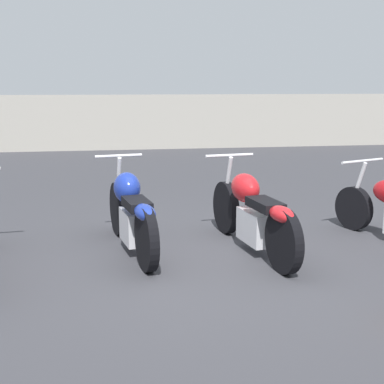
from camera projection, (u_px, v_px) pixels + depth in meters
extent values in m
plane|color=#38383D|center=(203.00, 265.00, 5.63)|extent=(60.00, 60.00, 0.00)
cube|color=#9E998E|center=(138.00, 122.00, 15.37)|extent=(40.00, 0.04, 1.57)
cylinder|color=black|center=(119.00, 209.00, 6.72)|extent=(0.21, 0.68, 0.67)
cylinder|color=black|center=(147.00, 239.00, 5.41)|extent=(0.21, 0.68, 0.67)
cube|color=silver|center=(132.00, 227.00, 6.00)|extent=(0.28, 0.54, 0.37)
ellipsoid|color=navy|center=(127.00, 188.00, 6.15)|extent=(0.37, 0.48, 0.36)
cube|color=black|center=(137.00, 204.00, 5.72)|extent=(0.32, 0.54, 0.10)
ellipsoid|color=navy|center=(145.00, 212.00, 5.40)|extent=(0.27, 0.47, 0.16)
cylinder|color=silver|center=(119.00, 156.00, 6.49)|extent=(0.57, 0.13, 0.04)
cylinder|color=silver|center=(119.00, 183.00, 6.60)|extent=(0.09, 0.26, 0.67)
cylinder|color=silver|center=(146.00, 235.00, 5.92)|extent=(0.16, 0.56, 0.07)
cylinder|color=black|center=(226.00, 208.00, 6.80)|extent=(0.20, 0.67, 0.66)
cylinder|color=black|center=(284.00, 241.00, 5.34)|extent=(0.20, 0.67, 0.66)
cube|color=silver|center=(254.00, 227.00, 6.00)|extent=(0.28, 0.59, 0.36)
ellipsoid|color=red|center=(245.00, 188.00, 6.17)|extent=(0.36, 0.55, 0.33)
cube|color=black|center=(265.00, 205.00, 5.69)|extent=(0.32, 0.56, 0.10)
ellipsoid|color=red|center=(282.00, 214.00, 5.34)|extent=(0.26, 0.47, 0.16)
cylinder|color=silver|center=(229.00, 155.00, 6.57)|extent=(0.62, 0.13, 0.04)
cylinder|color=silver|center=(228.00, 182.00, 6.68)|extent=(0.09, 0.26, 0.66)
cylinder|color=silver|center=(270.00, 235.00, 5.91)|extent=(0.16, 0.57, 0.07)
cylinder|color=black|center=(354.00, 208.00, 6.97)|extent=(0.30, 0.57, 0.57)
cylinder|color=silver|center=(363.00, 161.00, 6.76)|extent=(0.68, 0.29, 0.04)
cylinder|color=silver|center=(358.00, 185.00, 6.86)|extent=(0.13, 0.25, 0.62)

